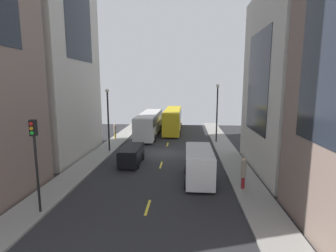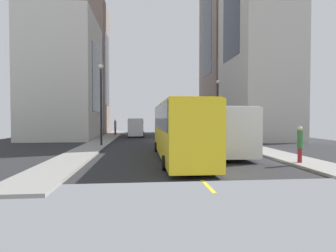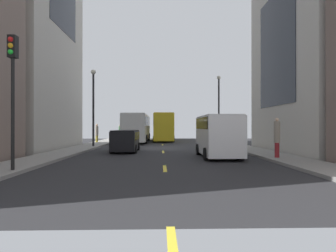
{
  "view_description": "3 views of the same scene",
  "coord_description": "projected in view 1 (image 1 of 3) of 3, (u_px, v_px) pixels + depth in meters",
  "views": [
    {
      "loc": [
        2.3,
        -27.17,
        7.49
      ],
      "look_at": [
        0.19,
        2.36,
        2.66
      ],
      "focal_mm": 27.27,
      "sensor_mm": 36.0,
      "label": 1
    },
    {
      "loc": [
        2.56,
        31.4,
        2.66
      ],
      "look_at": [
        -0.5,
        -0.48,
        1.71
      ],
      "focal_mm": 29.5,
      "sensor_mm": 36.0,
      "label": 2
    },
    {
      "loc": [
        -0.18,
        -25.27,
        1.89
      ],
      "look_at": [
        0.51,
        1.57,
        1.97
      ],
      "focal_mm": 30.03,
      "sensor_mm": 36.0,
      "label": 3
    }
  ],
  "objects": [
    {
      "name": "lane_stripe_4",
      "position": [
        171.0,
        132.0,
        40.52
      ],
      "size": [
        0.16,
        2.0,
        0.01
      ],
      "primitive_type": "cube",
      "color": "yellow",
      "rests_on": "ground"
    },
    {
      "name": "pedestrian_crossing_mid",
      "position": [
        137.0,
        120.0,
        44.82
      ],
      "size": [
        0.31,
        0.31,
        2.03
      ],
      "rotation": [
        0.0,
        0.0,
        4.19
      ],
      "color": "maroon",
      "rests_on": "ground"
    },
    {
      "name": "sidewalk_east",
      "position": [
        228.0,
        154.0,
        27.62
      ],
      "size": [
        2.36,
        44.0,
        0.15
      ],
      "primitive_type": "cube",
      "color": "gray",
      "rests_on": "ground"
    },
    {
      "name": "streetlamp_near",
      "position": [
        217.0,
        107.0,
        32.47
      ],
      "size": [
        0.44,
        0.44,
        7.42
      ],
      "color": "black",
      "rests_on": "ground"
    },
    {
      "name": "streetcar_yellow",
      "position": [
        173.0,
        118.0,
        41.21
      ],
      "size": [
        2.7,
        12.52,
        3.59
      ],
      "color": "yellow",
      "rests_on": "ground"
    },
    {
      "name": "car_black_0",
      "position": [
        132.0,
        154.0,
        24.29
      ],
      "size": [
        1.89,
        4.43,
        1.63
      ],
      "color": "black",
      "rests_on": "ground"
    },
    {
      "name": "traffic_light_near_corner",
      "position": [
        35.0,
        149.0,
        14.29
      ],
      "size": [
        0.32,
        0.44,
        5.42
      ],
      "color": "black",
      "rests_on": "ground"
    },
    {
      "name": "building_east_1",
      "position": [
        307.0,
        83.0,
        21.26
      ],
      "size": [
        8.15,
        11.17,
        15.26
      ],
      "color": "beige",
      "rests_on": "ground"
    },
    {
      "name": "lane_stripe_1",
      "position": [
        148.0,
        207.0,
        15.71
      ],
      "size": [
        0.16,
        2.0,
        0.01
      ],
      "primitive_type": "cube",
      "color": "yellow",
      "rests_on": "ground"
    },
    {
      "name": "ground_plane",
      "position": [
        165.0,
        153.0,
        28.12
      ],
      "size": [
        40.21,
        40.21,
        0.0
      ],
      "primitive_type": "plane",
      "color": "#28282B"
    },
    {
      "name": "lane_stripe_5",
      "position": [
        174.0,
        124.0,
        48.79
      ],
      "size": [
        0.16,
        2.0,
        0.01
      ],
      "primitive_type": "cube",
      "color": "yellow",
      "rests_on": "ground"
    },
    {
      "name": "city_bus_white",
      "position": [
        150.0,
        122.0,
        37.7
      ],
      "size": [
        2.8,
        12.77,
        3.35
      ],
      "color": "silver",
      "rests_on": "ground"
    },
    {
      "name": "sidewalk_west",
      "position": [
        103.0,
        151.0,
        28.59
      ],
      "size": [
        2.36,
        44.0,
        0.15
      ],
      "primitive_type": "cube",
      "color": "gray",
      "rests_on": "ground"
    },
    {
      "name": "delivery_van_white",
      "position": [
        199.0,
        162.0,
        19.78
      ],
      "size": [
        2.25,
        5.23,
        2.58
      ],
      "color": "white",
      "rests_on": "ground"
    },
    {
      "name": "lane_stripe_2",
      "position": [
        161.0,
        165.0,
        23.98
      ],
      "size": [
        0.16,
        2.0,
        0.01
      ],
      "primitive_type": "cube",
      "color": "yellow",
      "rests_on": "ground"
    },
    {
      "name": "pedestrian_walking_far",
      "position": [
        243.0,
        172.0,
        18.06
      ],
      "size": [
        0.34,
        0.34,
        2.25
      ],
      "rotation": [
        0.0,
        0.0,
        5.13
      ],
      "color": "maroon",
      "rests_on": "ground"
    },
    {
      "name": "lane_stripe_3",
      "position": [
        168.0,
        144.0,
        32.25
      ],
      "size": [
        0.16,
        2.0,
        0.01
      ],
      "primitive_type": "cube",
      "color": "yellow",
      "rests_on": "ground"
    },
    {
      "name": "pedestrian_crossing_near",
      "position": [
        115.0,
        131.0,
        34.91
      ],
      "size": [
        0.36,
        0.36,
        2.07
      ],
      "rotation": [
        0.0,
        0.0,
        3.96
      ],
      "color": "gold",
      "rests_on": "ground"
    },
    {
      "name": "streetlamp_far",
      "position": [
        108.0,
        113.0,
        27.95
      ],
      "size": [
        0.44,
        0.44,
        6.9
      ],
      "color": "black",
      "rests_on": "ground"
    }
  ]
}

